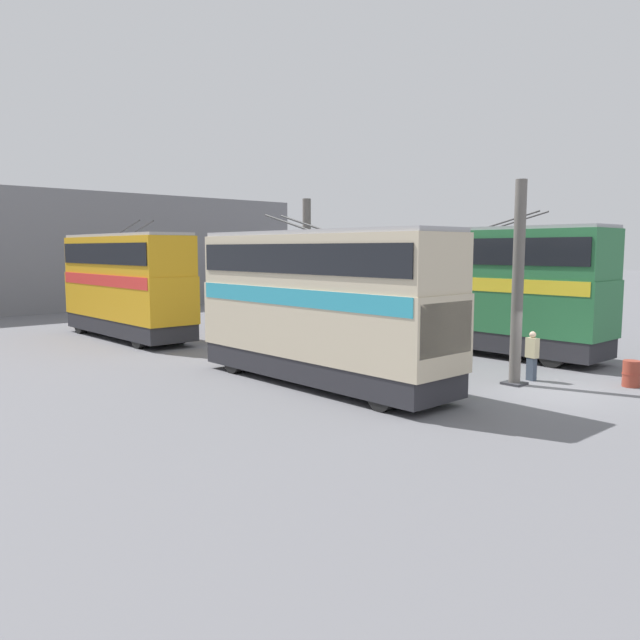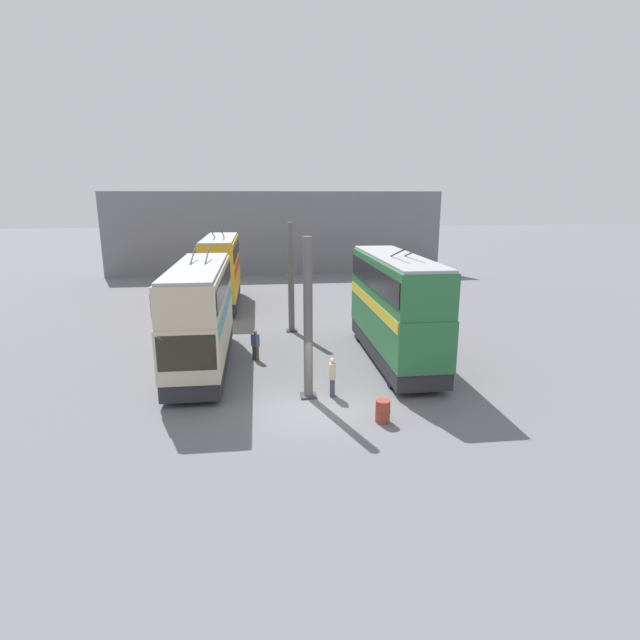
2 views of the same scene
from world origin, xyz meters
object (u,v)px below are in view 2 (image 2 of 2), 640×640
Objects in this scene: bus_left_far at (395,302)px; bus_right_near at (200,310)px; bus_right_mid at (221,267)px; oil_drum at (383,411)px; person_by_right_row at (255,344)px; person_aisle_foreground at (332,376)px.

bus_left_far reaches higher than bus_right_near.
bus_right_mid is 23.07m from oil_drum.
person_by_right_row is at bearing 30.97° from oil_drum.
bus_left_far is 6.16m from person_aisle_foreground.
oil_drum is at bearing -134.05° from bus_right_near.
oil_drum is (-7.03, 2.30, -2.66)m from bus_left_far.
bus_right_near reaches higher than person_by_right_row.
bus_left_far is 11.93× the size of oil_drum.
bus_right_mid is at bearing 33.44° from bus_left_far.
bus_right_near is 3.42m from person_by_right_row.
bus_left_far reaches higher than oil_drum.
person_aisle_foreground is 3.16m from oil_drum.
bus_right_mid is 6.16× the size of person_by_right_row.
person_aisle_foreground is at bearing 138.35° from bus_left_far.
bus_left_far is 7.50m from person_by_right_row.
bus_right_mid reaches higher than person_by_right_row.
bus_right_mid is at bearing 18.80° from oil_drum.
bus_left_far is 17.58m from bus_right_mid.
bus_left_far is at bearing -18.13° from oil_drum.
bus_right_near reaches higher than person_aisle_foreground.
person_by_right_row is at bearing -169.27° from bus_right_mid.
bus_right_near is 6.40× the size of person_by_right_row.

